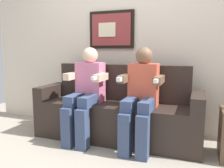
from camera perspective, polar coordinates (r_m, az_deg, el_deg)
ground_plane at (r=2.67m, az=-1.18°, el=-15.51°), size 5.69×5.69×0.00m
back_wall_assembly at (r=3.17m, az=3.90°, el=12.34°), size 4.37×0.10×2.60m
couch at (r=2.85m, az=1.26°, el=-7.26°), size 1.97×0.58×0.90m
person_on_left at (r=2.76m, az=-6.39°, el=-1.57°), size 0.46×0.56×1.11m
person_on_right at (r=2.53m, az=7.12°, el=-2.46°), size 0.46×0.56×1.11m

